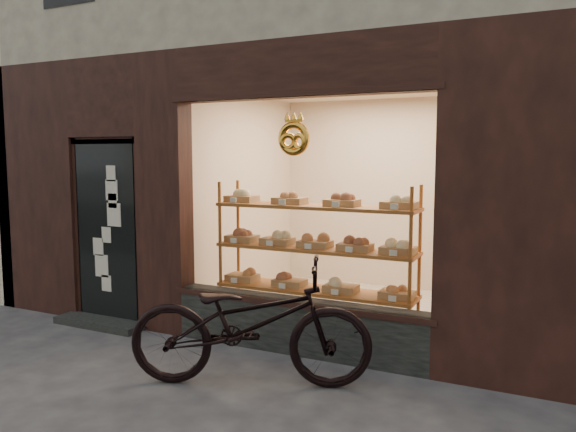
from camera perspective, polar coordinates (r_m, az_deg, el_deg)
The scene contains 2 objects.
display_shelf at distance 6.01m, azimuth 2.75°, elevation -4.59°, with size 2.20×0.45×1.70m.
bicycle at distance 4.94m, azimuth -3.87°, elevation -10.80°, with size 0.73×2.10×1.10m, color black.
Camera 1 is at (2.78, -2.88, 2.00)m, focal length 35.00 mm.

